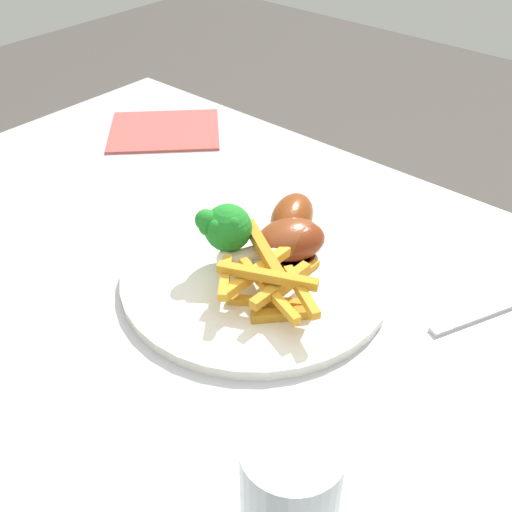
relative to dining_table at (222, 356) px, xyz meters
name	(u,v)px	position (x,y,z in m)	size (l,w,h in m)	color
dining_table	(222,356)	(0.00, 0.00, 0.00)	(1.01, 0.68, 0.75)	#B7B7BC
dinner_plate	(256,275)	(0.03, 0.02, 0.13)	(0.30, 0.30, 0.01)	white
broccoli_floret_front	(225,227)	(0.00, 0.02, 0.19)	(0.06, 0.06, 0.07)	#7BBD50
carrot_fries_pile	(269,280)	(0.07, 0.00, 0.16)	(0.15, 0.14, 0.04)	orange
chicken_drumstick_near	(291,220)	(0.02, 0.10, 0.16)	(0.08, 0.13, 0.04)	#57200B
chicken_drumstick_far	(290,243)	(0.05, 0.07, 0.16)	(0.08, 0.13, 0.04)	#4F190A
chicken_drumstick_extra	(286,240)	(0.04, 0.07, 0.16)	(0.08, 0.13, 0.04)	#58210F
fork	(505,305)	(0.26, 0.16, 0.13)	(0.19, 0.01, 0.01)	silver
water_glass	(290,499)	(0.25, -0.19, 0.19)	(0.07, 0.07, 0.11)	silver
napkin	(164,130)	(-0.31, 0.21, 0.13)	(0.17, 0.14, 0.00)	#B74C47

